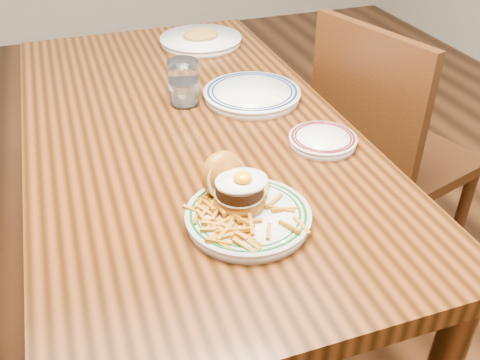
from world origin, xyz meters
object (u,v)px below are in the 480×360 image
object	(u,v)px
side_plate	(323,140)
main_plate	(244,205)
chair_right	(383,151)
table	(187,150)

from	to	relation	value
side_plate	main_plate	bearing A→B (deg)	-159.20
chair_right	main_plate	bearing A→B (deg)	19.27
main_plate	chair_right	bearing A→B (deg)	20.35
chair_right	main_plate	world-z (taller)	chair_right
table	main_plate	distance (m)	0.47
table	chair_right	xyz separation A→B (m)	(0.68, 0.02, -0.15)
table	chair_right	size ratio (longest dim) A/B	1.68
main_plate	side_plate	xyz separation A→B (m)	(0.29, 0.22, -0.02)
chair_right	side_plate	bearing A→B (deg)	17.93
table	chair_right	distance (m)	0.69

